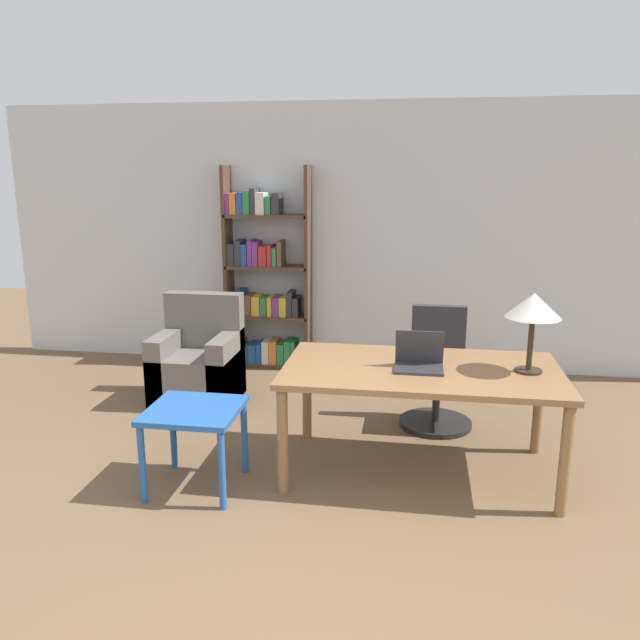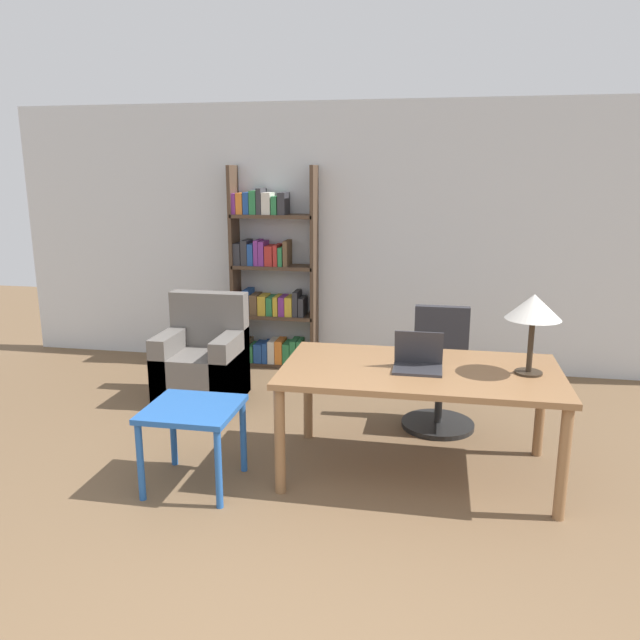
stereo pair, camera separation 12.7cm
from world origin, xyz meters
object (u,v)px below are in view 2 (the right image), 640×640
at_px(table_lamp, 534,309).
at_px(bookshelf, 270,283).
at_px(laptop, 418,361).
at_px(office_chair, 440,378).
at_px(desk, 420,380).
at_px(side_table_blue, 193,419).
at_px(armchair, 203,365).

bearing_deg(table_lamp, bookshelf, 136.71).
height_order(laptop, table_lamp, table_lamp).
bearing_deg(office_chair, desk, -98.83).
relative_size(side_table_blue, armchair, 0.61).
relative_size(laptop, side_table_blue, 0.55).
bearing_deg(desk, table_lamp, 1.48).
relative_size(desk, side_table_blue, 3.15).
relative_size(desk, armchair, 1.93).
xyz_separation_m(desk, office_chair, (0.14, 0.89, -0.27)).
relative_size(laptop, table_lamp, 0.61).
xyz_separation_m(laptop, table_lamp, (0.70, 0.05, 0.37)).
bearing_deg(table_lamp, laptop, -176.25).
xyz_separation_m(desk, armchair, (-1.96, 1.09, -0.35)).
bearing_deg(desk, bookshelf, 126.53).
height_order(office_chair, bookshelf, bookshelf).
distance_m(desk, office_chair, 0.94).
height_order(office_chair, armchair, office_chair).
distance_m(desk, bookshelf, 2.75).
bearing_deg(side_table_blue, table_lamp, 12.33).
relative_size(desk, bookshelf, 0.88).
bearing_deg(office_chair, armchair, 174.65).
bearing_deg(office_chair, laptop, -99.62).
bearing_deg(bookshelf, desk, -53.47).
xyz_separation_m(desk, bookshelf, (-1.63, 2.20, 0.22)).
bearing_deg(desk, armchair, 150.97).
bearing_deg(bookshelf, office_chair, -36.49).
distance_m(office_chair, armchair, 2.11).
distance_m(desk, side_table_blue, 1.51).
distance_m(table_lamp, office_chair, 1.29).
bearing_deg(bookshelf, table_lamp, -43.29).
bearing_deg(laptop, bookshelf, 125.88).
relative_size(table_lamp, armchair, 0.55).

